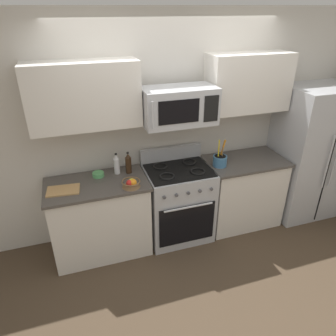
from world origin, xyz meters
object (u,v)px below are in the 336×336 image
at_px(utensil_crock, 220,160).
at_px(microwave, 179,106).
at_px(bottle_vinegar, 117,164).
at_px(refrigerator, 309,153).
at_px(bottle_soy, 128,163).
at_px(range_oven, 178,202).
at_px(cutting_board, 63,190).
at_px(fruit_basket, 131,183).
at_px(prep_bowl, 98,174).

bearing_deg(utensil_crock, microwave, 172.89).
bearing_deg(bottle_vinegar, utensil_crock, -9.01).
bearing_deg(refrigerator, bottle_soy, 176.54).
relative_size(range_oven, cutting_board, 3.35).
bearing_deg(microwave, fruit_basket, -159.69).
relative_size(fruit_basket, cutting_board, 0.61).
relative_size(range_oven, refrigerator, 0.62).
distance_m(fruit_basket, cutting_board, 0.70).
height_order(cutting_board, bottle_vinegar, bottle_vinegar).
relative_size(microwave, prep_bowl, 5.97).
relative_size(cutting_board, prep_bowl, 2.50).
xyz_separation_m(fruit_basket, bottle_soy, (0.04, 0.32, 0.07)).
relative_size(bottle_vinegar, bottle_soy, 0.97).
bearing_deg(range_oven, bottle_soy, 167.13).
bearing_deg(cutting_board, bottle_soy, 14.12).
height_order(cutting_board, prep_bowl, prep_bowl).
distance_m(fruit_basket, bottle_vinegar, 0.36).
distance_m(utensil_crock, prep_bowl, 1.41).
bearing_deg(cutting_board, utensil_crock, 0.60).
height_order(refrigerator, fruit_basket, refrigerator).
height_order(bottle_vinegar, prep_bowl, bottle_vinegar).
height_order(microwave, fruit_basket, microwave).
xyz_separation_m(refrigerator, prep_bowl, (-2.72, 0.16, 0.06)).
bearing_deg(cutting_board, prep_bowl, 27.67).
bearing_deg(bottle_vinegar, refrigerator, -3.86).
bearing_deg(fruit_basket, utensil_crock, 8.13).
xyz_separation_m(fruit_basket, bottle_vinegar, (-0.09, 0.35, 0.07)).
distance_m(refrigerator, microwave, 1.99).
bearing_deg(cutting_board, range_oven, 2.46).
bearing_deg(bottle_soy, range_oven, -12.87).
bearing_deg(prep_bowl, refrigerator, -3.40).
relative_size(refrigerator, prep_bowl, 13.46).
bearing_deg(bottle_vinegar, microwave, -10.40).
relative_size(range_oven, fruit_basket, 5.52).
distance_m(fruit_basket, prep_bowl, 0.45).
height_order(refrigerator, bottle_soy, refrigerator).
relative_size(utensil_crock, bottle_soy, 1.28).
bearing_deg(bottle_vinegar, bottle_soy, -11.19).
height_order(range_oven, prep_bowl, range_oven).
bearing_deg(range_oven, fruit_basket, -161.99).
distance_m(range_oven, utensil_crock, 0.72).
distance_m(utensil_crock, bottle_vinegar, 1.20).
height_order(fruit_basket, prep_bowl, fruit_basket).
bearing_deg(utensil_crock, prep_bowl, 172.63).
distance_m(bottle_vinegar, prep_bowl, 0.23).
bearing_deg(range_oven, utensil_crock, -4.11).
xyz_separation_m(refrigerator, cutting_board, (-3.10, -0.04, 0.04)).
height_order(utensil_crock, bottle_soy, utensil_crock).
bearing_deg(bottle_vinegar, cutting_board, -160.79).
bearing_deg(cutting_board, refrigerator, 0.70).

